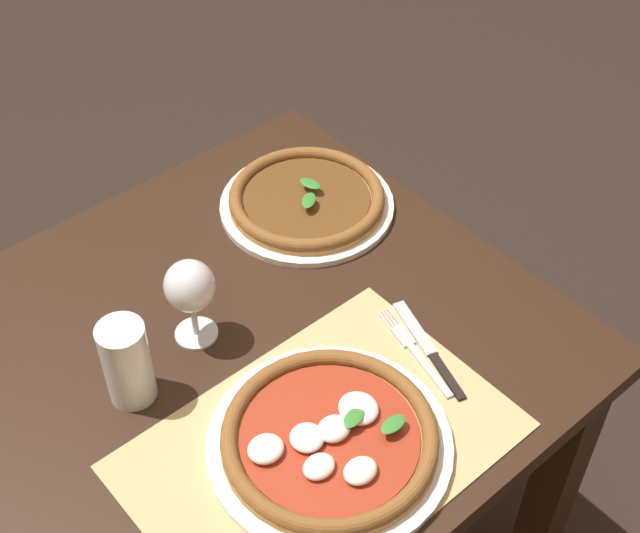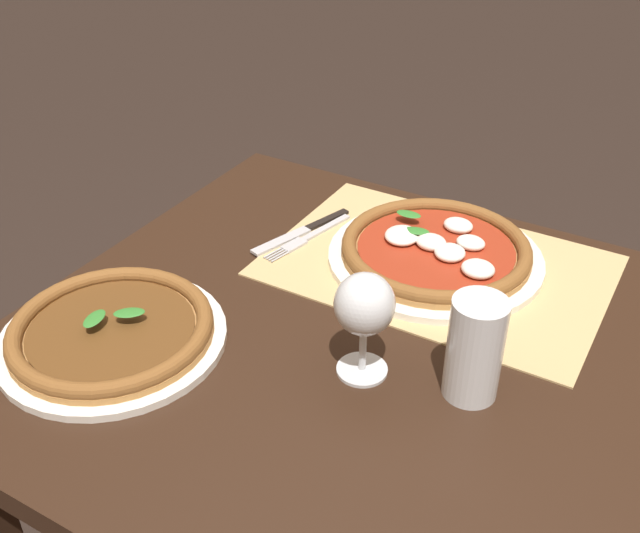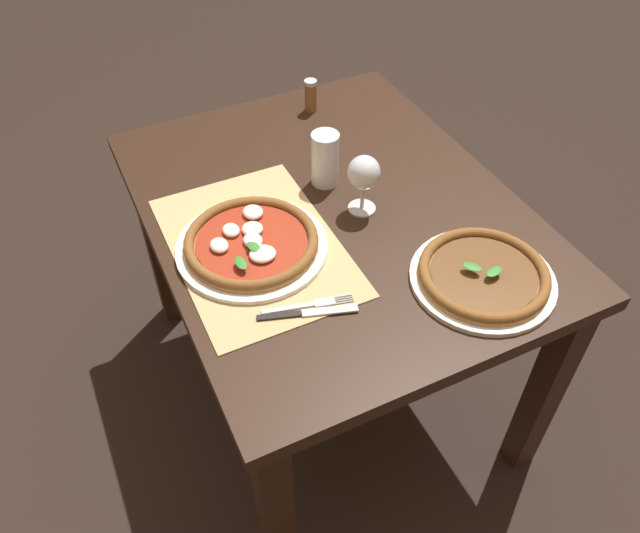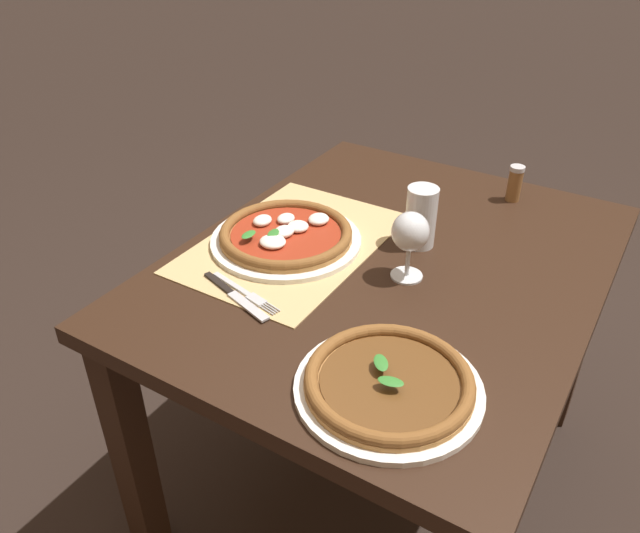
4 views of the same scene
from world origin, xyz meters
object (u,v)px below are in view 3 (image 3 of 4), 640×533
knife (308,313)px  pint_glass (325,160)px  pepper_shaker (311,95)px  fork (308,305)px  pizza_far (483,275)px  pizza_near (251,243)px  wine_glass (364,175)px

knife → pint_glass: bearing=149.6°
pepper_shaker → fork: bearing=-25.4°
pizza_far → fork: 0.39m
pizza_near → knife: bearing=8.1°
wine_glass → fork: bearing=-47.3°
pizza_far → pepper_shaker: size_ratio=3.33×
pint_glass → knife: (0.40, -0.23, -0.06)m
fork → pint_glass: bearing=149.4°
wine_glass → pint_glass: (-0.14, -0.03, -0.04)m
wine_glass → pepper_shaker: bearing=170.1°
pizza_far → knife: 0.40m
pizza_near → pepper_shaker: bearing=142.4°
wine_glass → pint_glass: wine_glass is taller
pizza_near → wine_glass: (-0.02, 0.30, 0.08)m
wine_glass → pint_glass: 0.15m
wine_glass → knife: size_ratio=0.74×
wine_glass → pint_glass: bearing=-166.2°
knife → pepper_shaker: (-0.74, 0.35, 0.04)m
knife → pizza_far: bearing=78.7°
pizza_far → wine_glass: (-0.34, -0.12, 0.09)m
pint_glass → wine_glass: bearing=13.8°
pizza_far → pint_glass: 0.50m
pizza_far → knife: (-0.08, -0.39, -0.01)m
pizza_near → knife: pizza_near is taller
knife → pepper_shaker: bearing=154.5°
wine_glass → fork: size_ratio=0.78×
pizza_far → fork: bearing=-104.5°
pint_glass → pepper_shaker: pint_glass is taller
wine_glass → fork: (0.24, -0.26, -0.10)m
pizza_far → wine_glass: wine_glass is taller
knife → pizza_near: bearing=-171.9°
pizza_far → pint_glass: (-0.48, -0.16, 0.05)m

